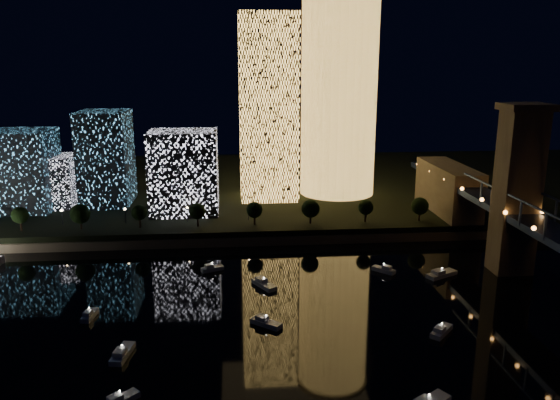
{
  "coord_description": "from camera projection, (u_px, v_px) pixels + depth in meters",
  "views": [
    {
      "loc": [
        -17.19,
        -97.68,
        61.4
      ],
      "look_at": [
        -3.84,
        55.0,
        22.34
      ],
      "focal_mm": 35.0,
      "sensor_mm": 36.0,
      "label": 1
    }
  ],
  "objects": [
    {
      "name": "street_lamps",
      "position": [
        187.0,
        211.0,
        196.56
      ],
      "size": [
        132.7,
        0.7,
        5.65
      ],
      "color": "black",
      "rests_on": "far_bank"
    },
    {
      "name": "far_bank",
      "position": [
        269.0,
        186.0,
        264.75
      ],
      "size": [
        420.0,
        160.0,
        5.0
      ],
      "primitive_type": "cube",
      "color": "black",
      "rests_on": "ground"
    },
    {
      "name": "seawall",
      "position": [
        284.0,
        239.0,
        189.7
      ],
      "size": [
        420.0,
        6.0,
        3.0
      ],
      "primitive_type": "cube",
      "color": "#6B5E4C",
      "rests_on": "ground"
    },
    {
      "name": "midrise_blocks",
      "position": [
        98.0,
        168.0,
        213.54
      ],
      "size": [
        85.89,
        38.97,
        37.41
      ],
      "color": "white",
      "rests_on": "far_bank"
    },
    {
      "name": "tower_cylindrical",
      "position": [
        339.0,
        96.0,
        231.08
      ],
      "size": [
        34.0,
        34.0,
        83.82
      ],
      "color": "#FCBA50",
      "rests_on": "far_bank"
    },
    {
      "name": "esplanade_trees",
      "position": [
        209.0,
        211.0,
        191.09
      ],
      "size": [
        165.72,
        6.87,
        8.94
      ],
      "color": "black",
      "rests_on": "far_bank"
    },
    {
      "name": "motorboats",
      "position": [
        327.0,
        331.0,
        126.07
      ],
      "size": [
        118.54,
        89.47,
        2.78
      ],
      "color": "silver",
      "rests_on": "ground"
    },
    {
      "name": "tower_rectangular",
      "position": [
        268.0,
        108.0,
        225.21
      ],
      "size": [
        23.6,
        23.6,
        75.09
      ],
      "primitive_type": "cube",
      "color": "#FCBA50",
      "rests_on": "far_bank"
    },
    {
      "name": "ground",
      "position": [
        322.0,
        372.0,
        110.91
      ],
      "size": [
        520.0,
        520.0,
        0.0
      ],
      "primitive_type": "plane",
      "color": "black",
      "rests_on": "ground"
    }
  ]
}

